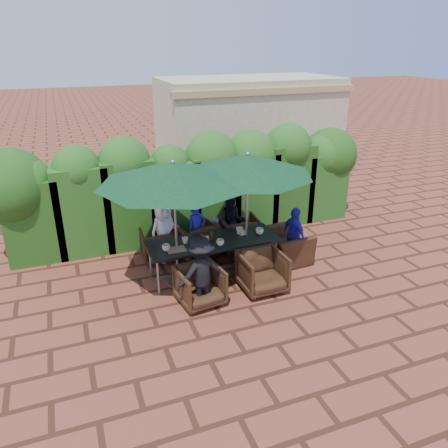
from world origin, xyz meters
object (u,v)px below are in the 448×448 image
object	(u,v)px
umbrella_right	(248,165)
chair_far_mid	(196,238)
chair_near_left	(200,284)
chair_far_right	(240,232)
chair_near_right	(262,270)
chair_far_left	(159,244)
umbrella_left	(173,173)
chair_end_right	(286,241)
dining_table	(213,244)

from	to	relation	value
umbrella_right	chair_far_mid	xyz separation A→B (m)	(-0.79, 0.93, -1.80)
chair_far_mid	chair_near_left	size ratio (longest dim) A/B	1.07
chair_far_mid	chair_far_right	xyz separation A→B (m)	(1.01, -0.05, 0.00)
chair_far_right	chair_near_right	distance (m)	1.78
umbrella_right	chair_near_left	xyz separation A→B (m)	(-1.28, -0.90, -1.83)
umbrella_right	chair_near_left	world-z (taller)	umbrella_right
chair_far_left	umbrella_left	bearing A→B (deg)	98.44
umbrella_right	chair_end_right	bearing A→B (deg)	2.07
dining_table	chair_far_left	distance (m)	1.39
chair_far_mid	dining_table	bearing A→B (deg)	82.04
chair_far_mid	chair_near_right	xyz separation A→B (m)	(0.75, -1.80, -0.00)
umbrella_left	chair_far_right	bearing A→B (deg)	29.47
chair_far_right	umbrella_left	bearing A→B (deg)	35.20
chair_far_mid	chair_far_right	bearing A→B (deg)	164.07
chair_far_mid	chair_far_right	world-z (taller)	chair_far_right
chair_near_right	dining_table	bearing A→B (deg)	126.32
chair_near_right	umbrella_left	bearing A→B (deg)	149.85
dining_table	chair_far_mid	size ratio (longest dim) A/B	3.14
chair_end_right	dining_table	bearing A→B (deg)	86.94
chair_near_left	chair_near_right	size ratio (longest dim) A/B	0.94
dining_table	chair_far_mid	bearing A→B (deg)	95.21
chair_far_mid	chair_end_right	size ratio (longest dim) A/B	0.82
chair_far_right	chair_far_mid	bearing A→B (deg)	2.97
umbrella_left	chair_far_right	size ratio (longest dim) A/B	3.29
chair_near_left	chair_near_right	bearing A→B (deg)	-6.72
dining_table	chair_far_right	distance (m)	1.31
chair_far_left	chair_near_left	distance (m)	1.96
chair_far_left	chair_end_right	xyz separation A→B (m)	(2.51, -1.00, 0.07)
umbrella_left	umbrella_right	world-z (taller)	same
chair_far_left	chair_far_mid	bearing A→B (deg)	174.81
chair_far_mid	umbrella_left	bearing A→B (deg)	42.90
chair_near_left	chair_end_right	bearing A→B (deg)	14.98
chair_far_right	chair_near_right	xyz separation A→B (m)	(-0.27, -1.76, -0.00)
dining_table	chair_near_left	xyz separation A→B (m)	(-0.57, -0.90, -0.29)
chair_near_left	chair_far_left	bearing A→B (deg)	90.91
dining_table	umbrella_left	size ratio (longest dim) A/B	0.95
umbrella_left	umbrella_right	xyz separation A→B (m)	(1.46, 0.07, -0.00)
umbrella_left	chair_near_right	size ratio (longest dim) A/B	3.33
umbrella_left	chair_end_right	size ratio (longest dim) A/B	2.72
chair_near_right	chair_far_mid	bearing A→B (deg)	111.71
chair_far_left	chair_far_mid	size ratio (longest dim) A/B	0.89
chair_far_mid	umbrella_right	bearing A→B (deg)	117.16
chair_far_left	chair_far_mid	distance (m)	0.80
chair_far_mid	chair_near_right	distance (m)	1.95
umbrella_left	chair_end_right	xyz separation A→B (m)	(2.40, 0.11, -1.77)
umbrella_right	chair_far_left	bearing A→B (deg)	146.80
chair_far_left	chair_end_right	bearing A→B (deg)	160.68
chair_far_left	chair_near_right	distance (m)	2.45
umbrella_right	chair_far_right	xyz separation A→B (m)	(0.23, 0.88, -1.80)
umbrella_right	chair_far_right	distance (m)	2.01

